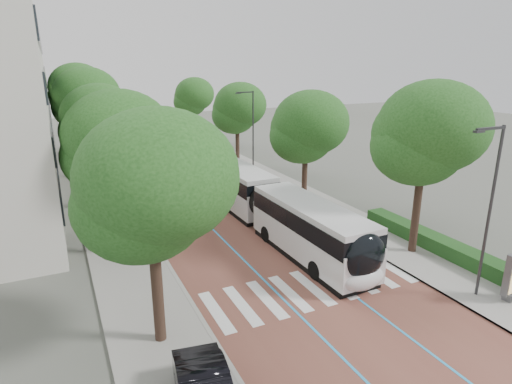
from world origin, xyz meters
The scene contains 18 objects.
ground centered at (0.00, 0.00, 0.00)m, with size 160.00×160.00×0.00m, color #51544C.
road centered at (0.00, 40.00, 0.01)m, with size 11.00×140.00×0.02m, color brown.
sidewalk_left centered at (-7.50, 40.00, 0.06)m, with size 4.00×140.00×0.12m, color gray.
sidewalk_right centered at (7.50, 40.00, 0.06)m, with size 4.00×140.00×0.12m, color gray.
kerb_left centered at (-5.60, 40.00, 0.06)m, with size 0.20×140.00×0.14m, color gray.
kerb_right centered at (5.60, 40.00, 0.06)m, with size 0.20×140.00×0.14m, color gray.
zebra_crossing centered at (0.20, 1.00, 0.03)m, with size 10.55×3.60×0.01m.
lane_line_left centered at (-1.60, 40.00, 0.02)m, with size 0.12×126.00×0.01m, color #2A97D4.
lane_line_right centered at (1.60, 40.00, 0.02)m, with size 0.12×126.00×0.01m, color #2A97D4.
hedge centered at (9.10, 0.00, 0.52)m, with size 1.20×14.00×0.80m, color #18481A.
streetlight_near centered at (6.62, -3.00, 4.82)m, with size 1.82×0.20×8.00m.
streetlight_far centered at (6.62, 22.00, 4.82)m, with size 1.82×0.20×8.00m.
lamp_post_left centered at (-6.10, 8.00, 4.12)m, with size 0.14×0.14×8.00m, color #313133.
trees_left centered at (-7.50, 25.37, 6.65)m, with size 6.43×60.63×10.07m.
trees_right centered at (7.70, 20.38, 5.95)m, with size 6.00×47.65×9.25m.
lead_bus centered at (1.87, 7.81, 1.63)m, with size 2.84×18.44×3.20m.
bus_queued_0 centered at (1.91, 24.45, 1.62)m, with size 2.64×12.42×3.20m.
bus_queued_1 centered at (2.04, 36.84, 1.62)m, with size 2.95×12.48×3.20m.
Camera 1 is at (-10.31, -14.77, 10.61)m, focal length 30.00 mm.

